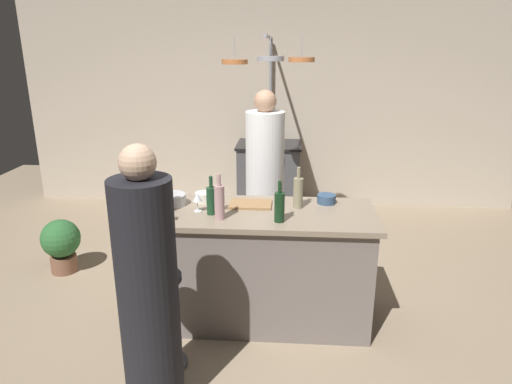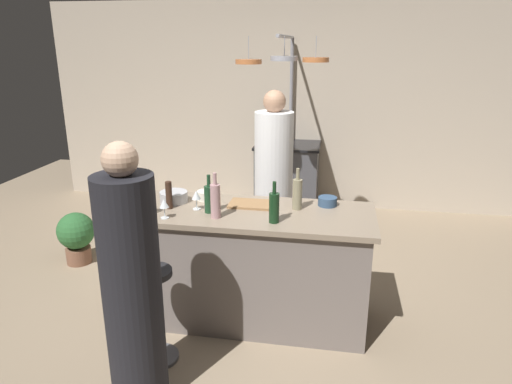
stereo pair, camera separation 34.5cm
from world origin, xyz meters
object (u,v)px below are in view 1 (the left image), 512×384
Objects in this scene: potted_plant at (61,243)px; mixing_bowl_blue at (326,199)px; wine_glass_near_left_guest at (167,207)px; wine_bottle_red at (279,206)px; chef at (265,187)px; guest_left at (148,295)px; bar_stool_left at (164,317)px; mixing_bowl_steel at (172,200)px; stove_range at (269,178)px; wine_glass_by_chef at (197,198)px; wine_bottle_green at (211,200)px; pepper_mill at (169,198)px; cutting_board at (251,204)px; wine_bottle_white at (298,192)px; mixing_bowl_ceramic at (204,197)px; wine_bottle_amber at (141,205)px; wine_bottle_rose at (219,202)px.

potted_plant is 3.62× the size of mixing_bowl_blue.
mixing_bowl_blue is (2.42, -0.42, 0.64)m from potted_plant.
wine_bottle_red is at bearing 4.21° from wine_glass_near_left_guest.
chef reaches higher than wine_bottle_red.
guest_left is 0.77m from wine_glass_near_left_guest.
bar_stool_left is 3.16× the size of mixing_bowl_steel.
chef is 11.79× the size of mixing_bowl_blue.
stove_range is 2.58m from wine_glass_by_chef.
potted_plant is 2.54m from mixing_bowl_blue.
wine_bottle_green reaches higher than bar_stool_left.
wine_bottle_green reaches higher than wine_glass_by_chef.
wine_glass_near_left_guest is at bearing -175.79° from wine_bottle_red.
pepper_mill is at bearing -167.02° from mixing_bowl_blue.
wine_glass_by_chef is (-0.38, -0.16, 0.10)m from cutting_board.
wine_glass_near_left_guest is (-0.91, -0.35, -0.02)m from wine_bottle_white.
wine_bottle_green is at bearing -21.61° from wine_glass_by_chef.
wine_bottle_red is (0.81, -0.14, 0.01)m from pepper_mill.
wine_bottle_green is (0.32, -0.03, 0.00)m from pepper_mill.
mixing_bowl_ceramic is at bearing 88.06° from wine_glass_by_chef.
wine_bottle_red is at bearing -22.08° from potted_plant.
bar_stool_left is 3.24× the size of pepper_mill.
chef is 0.92m from mixing_bowl_blue.
cutting_board is at bearing -94.43° from chef.
bar_stool_left is at bearing -82.69° from pepper_mill.
guest_left is 1.09m from wine_bottle_red.
wine_bottle_red is 0.32m from wine_bottle_white.
wine_bottle_red is at bearing -114.20° from wine_bottle_white.
chef is 2.01m from guest_left.
wine_bottle_amber is at bearing -109.95° from mixing_bowl_steel.
potted_plant is 3.56× the size of wine_glass_by_chef.
wine_bottle_white is (2.20, -0.54, 0.73)m from potted_plant.
pepper_mill is 0.64× the size of wine_bottle_rose.
cutting_board is 0.41m from wine_bottle_red.
pepper_mill reaches higher than wine_glass_by_chef.
cutting_board is at bearing -90.98° from stove_range.
wine_bottle_rose reaches higher than wine_glass_by_chef.
guest_left reaches higher than wine_bottle_green.
bar_stool_left is 0.77m from wine_bottle_amber.
cutting_board is at bearing 55.49° from bar_stool_left.
mixing_bowl_blue reaches higher than bar_stool_left.
guest_left reaches higher than cutting_board.
wine_bottle_amber is 0.38m from mixing_bowl_steel.
wine_bottle_white is at bearing -71.07° from chef.
bar_stool_left is 2.38× the size of wine_bottle_green.
mixing_bowl_blue is at bearing 37.42° from bar_stool_left.
potted_plant is at bearing 166.14° from wine_bottle_white.
wine_bottle_red reaches higher than wine_glass_by_chef.
stove_range is 0.55× the size of guest_left.
stove_range is at bearing 74.11° from wine_bottle_amber.
stove_range is at bearing 94.05° from wine_bottle_red.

